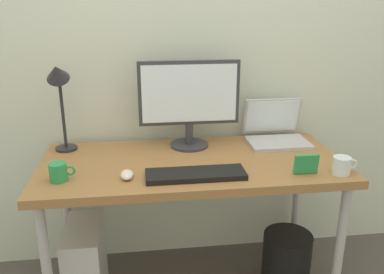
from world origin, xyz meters
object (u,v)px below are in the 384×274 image
(laptop, at_px, (276,131))
(photo_frame, at_px, (306,164))
(mouse, at_px, (127,175))
(coffee_mug, at_px, (59,172))
(keyboard, at_px, (196,174))
(computer_tower, at_px, (86,264))
(wastebasket, at_px, (286,259))
(desk, at_px, (192,173))
(glass_cup, at_px, (342,165))
(monitor, at_px, (189,99))
(desk_lamp, at_px, (59,87))

(laptop, distance_m, photo_frame, 0.44)
(mouse, relative_size, coffee_mug, 0.81)
(keyboard, xyz_separation_m, computer_tower, (-0.54, 0.18, -0.55))
(mouse, distance_m, wastebasket, 1.04)
(mouse, bearing_deg, desk, 28.75)
(mouse, bearing_deg, photo_frame, -4.02)
(laptop, height_order, photo_frame, laptop)
(keyboard, distance_m, computer_tower, 0.79)
(laptop, bearing_deg, keyboard, -140.49)
(desk, relative_size, glass_cup, 12.59)
(wastebasket, bearing_deg, computer_tower, 179.22)
(monitor, relative_size, mouse, 5.77)
(mouse, relative_size, computer_tower, 0.21)
(computer_tower, bearing_deg, desk, 0.81)
(monitor, bearing_deg, mouse, -130.90)
(keyboard, height_order, coffee_mug, coffee_mug)
(computer_tower, distance_m, wastebasket, 1.07)
(computer_tower, xyz_separation_m, wastebasket, (1.06, -0.01, -0.06))
(laptop, bearing_deg, mouse, -154.10)
(glass_cup, bearing_deg, photo_frame, 173.24)
(laptop, height_order, glass_cup, laptop)
(laptop, height_order, computer_tower, laptop)
(monitor, xyz_separation_m, wastebasket, (0.50, -0.22, -0.86))
(photo_frame, bearing_deg, mouse, 175.98)
(desk_lamp, xyz_separation_m, mouse, (0.32, -0.37, -0.32))
(keyboard, xyz_separation_m, glass_cup, (0.65, -0.05, 0.03))
(mouse, xyz_separation_m, coffee_mug, (-0.29, 0.01, 0.02))
(keyboard, relative_size, coffee_mug, 3.96)
(mouse, height_order, glass_cup, glass_cup)
(keyboard, bearing_deg, laptop, 39.51)
(laptop, distance_m, wastebasket, 0.70)
(monitor, height_order, mouse, monitor)
(desk_lamp, bearing_deg, computer_tower, -69.04)
(glass_cup, distance_m, photo_frame, 0.16)
(laptop, bearing_deg, glass_cup, -71.52)
(keyboard, height_order, photo_frame, photo_frame)
(desk_lamp, distance_m, computer_tower, 0.90)
(computer_tower, relative_size, wastebasket, 1.40)
(coffee_mug, bearing_deg, laptop, 18.98)
(glass_cup, height_order, photo_frame, photo_frame)
(desk, relative_size, mouse, 16.19)
(glass_cup, relative_size, photo_frame, 1.05)
(keyboard, relative_size, wastebasket, 1.47)
(glass_cup, relative_size, wastebasket, 0.39)
(coffee_mug, distance_m, glass_cup, 1.24)
(desk_lamp, bearing_deg, mouse, -49.21)
(mouse, bearing_deg, wastebasket, 10.13)
(monitor, bearing_deg, photo_frame, -42.04)
(wastebasket, bearing_deg, keyboard, -162.00)
(desk, bearing_deg, desk_lamp, 162.26)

